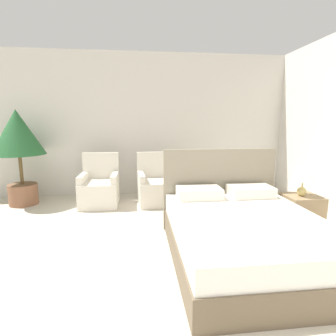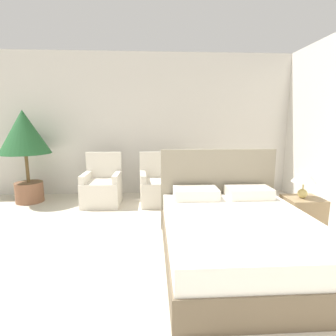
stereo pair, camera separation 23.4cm
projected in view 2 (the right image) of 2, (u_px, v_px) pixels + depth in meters
The scene contains 7 objects.
wall_back at pixel (151, 125), 5.48m from camera, with size 10.00×0.06×2.90m.
bed at pixel (237, 235), 2.87m from camera, with size 1.60×1.97×1.14m.
armchair_near_window_left at pixel (102, 189), 4.86m from camera, with size 0.67×0.68×0.94m.
armchair_near_window_right at pixel (158, 188), 4.91m from camera, with size 0.72×0.72×0.94m.
potted_palm at pixel (25, 140), 4.84m from camera, with size 0.91×0.91×1.74m.
nightstand at pixel (302, 215), 3.58m from camera, with size 0.47×0.42×0.51m.
table_lamp at pixel (304, 177), 3.47m from camera, with size 0.31×0.31×0.40m.
Camera 2 is at (0.03, -1.53, 1.52)m, focal length 28.00 mm.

